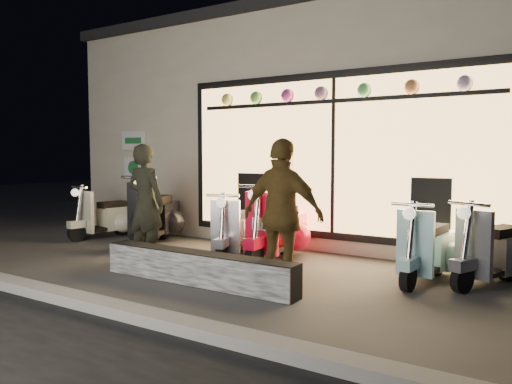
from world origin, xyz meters
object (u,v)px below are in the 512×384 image
Objects in this scene: graffiti_barrier at (197,268)px; scooter_silver at (235,231)px; scooter_red at (279,229)px; woman at (283,215)px; man at (146,203)px.

scooter_silver is (-0.59, 1.66, 0.19)m from graffiti_barrier.
scooter_red is at bearing 86.62° from graffiti_barrier.
scooter_red is (0.70, 0.17, 0.06)m from scooter_silver.
man is at bearing -4.48° from woman.
graffiti_barrier is 1.85m from scooter_red.
man reaches higher than scooter_silver.
scooter_silver is at bearing -133.24° from man.
scooter_red is 0.88× the size of woman.
graffiti_barrier is at bearing 154.32° from man.
man reaches higher than scooter_red.
man is 0.98× the size of woman.
man is 2.51m from woman.
scooter_silver is 1.44m from man.
scooter_silver is 0.78× the size of man.
man is at bearing 156.94° from graffiti_barrier.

